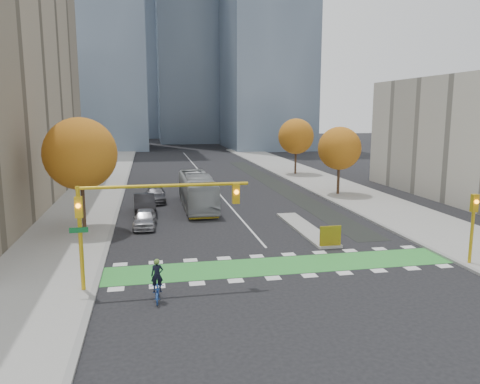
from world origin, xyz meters
name	(u,v)px	position (x,y,z in m)	size (l,w,h in m)	color
ground	(289,274)	(0.00, 0.00, 0.00)	(300.00, 300.00, 0.00)	black
sidewalk_west	(79,208)	(-13.50, 20.00, 0.07)	(7.00, 120.00, 0.15)	gray
sidewalk_east	(360,197)	(13.50, 20.00, 0.07)	(7.00, 120.00, 0.15)	gray
curb_west	(119,206)	(-10.00, 20.00, 0.07)	(0.30, 120.00, 0.16)	gray
curb_east	(327,199)	(10.00, 20.00, 0.07)	(0.30, 120.00, 0.16)	gray
bike_crossing	(281,265)	(0.00, 1.50, 0.01)	(20.00, 3.00, 0.01)	green
centre_line	(203,175)	(0.00, 40.00, 0.01)	(0.15, 70.00, 0.01)	silver
bike_lane_paint	(276,185)	(7.50, 30.00, 0.01)	(2.50, 50.00, 0.01)	black
median_island	(305,228)	(4.00, 9.00, 0.08)	(1.60, 10.00, 0.16)	gray
hazard_board	(330,236)	(4.00, 4.20, 0.80)	(1.40, 0.12, 1.30)	yellow
tower_ne	(266,15)	(20.00, 85.00, 30.00)	(18.00, 24.00, 60.00)	#47566B
tower_far	(154,14)	(-4.00, 140.00, 40.00)	(26.00, 26.00, 80.00)	#47566B
tree_west	(80,154)	(-12.00, 12.00, 5.62)	(5.20, 5.20, 8.22)	#332114
tree_east_near	(339,148)	(12.00, 22.00, 4.86)	(4.40, 4.40, 7.08)	#332114
tree_east_far	(296,136)	(12.50, 38.00, 5.24)	(4.80, 4.80, 7.65)	#332114
traffic_signal_west	(135,209)	(-7.93, -0.51, 4.03)	(8.53, 0.56, 5.20)	#BF9914
traffic_signal_east	(473,218)	(10.50, -0.51, 2.73)	(0.35, 0.43, 4.10)	#BF9914
cyclist	(157,287)	(-7.00, -2.17, 0.67)	(0.67, 1.75, 2.00)	#224AA0
bus	(197,191)	(-3.00, 18.54, 1.52)	(2.56, 10.93, 3.05)	#9DA1A4
parked_car_a	(145,218)	(-7.65, 11.92, 0.70)	(1.64, 4.09, 1.39)	#A9A8AE
parked_car_b	(144,204)	(-7.69, 16.92, 0.82)	(1.73, 4.96, 1.64)	black
parked_car_c	(155,195)	(-6.68, 21.92, 0.70)	(1.96, 4.81, 1.40)	#49494E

